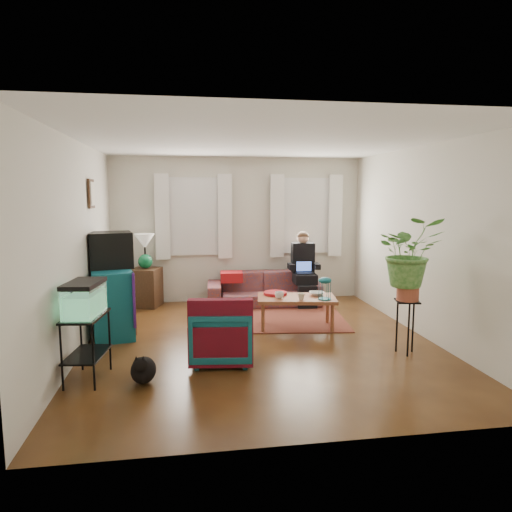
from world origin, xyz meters
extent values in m
cube|color=#4F2B14|center=(0.00, 0.00, 0.00)|extent=(4.50, 5.00, 0.01)
cube|color=white|center=(0.00, 0.00, 2.60)|extent=(4.50, 5.00, 0.01)
cube|color=silver|center=(0.00, 2.50, 1.30)|extent=(4.50, 0.01, 2.60)
cube|color=silver|center=(0.00, -2.50, 1.30)|extent=(4.50, 0.01, 2.60)
cube|color=silver|center=(-2.25, 0.00, 1.30)|extent=(0.01, 5.00, 2.60)
cube|color=silver|center=(2.25, 0.00, 1.30)|extent=(0.01, 5.00, 2.60)
cube|color=white|center=(-0.80, 2.48, 1.55)|extent=(1.08, 0.04, 1.38)
cube|color=white|center=(1.25, 2.48, 1.55)|extent=(1.08, 0.04, 1.38)
cube|color=white|center=(-0.80, 2.40, 1.55)|extent=(1.36, 0.06, 1.50)
cube|color=white|center=(1.25, 2.40, 1.55)|extent=(1.36, 0.06, 1.50)
cube|color=#3D2616|center=(-2.21, 0.85, 1.95)|extent=(0.04, 0.32, 0.40)
cube|color=maroon|center=(0.49, 1.11, 0.01)|extent=(2.18, 1.83, 0.01)
imported|color=brown|center=(0.39, 2.05, 0.39)|extent=(2.02, 0.90, 0.77)
cube|color=#3B2616|center=(-1.65, 2.25, 0.33)|extent=(0.57, 0.57, 0.67)
cube|color=#136074|center=(-1.99, 0.71, 0.46)|extent=(0.72, 1.12, 0.93)
cube|color=black|center=(-1.99, 0.81, 1.17)|extent=(0.66, 0.62, 0.49)
cube|color=black|center=(-2.00, -0.92, 0.35)|extent=(0.43, 0.66, 0.70)
cube|color=#7FD899|center=(-2.00, -0.92, 0.88)|extent=(0.38, 0.60, 0.37)
ellipsoid|color=black|center=(-1.41, -1.11, 0.17)|extent=(0.29, 0.42, 0.34)
imported|color=#12596D|center=(-0.56, -0.59, 0.36)|extent=(0.77, 0.73, 0.71)
cube|color=#9E0A0A|center=(-0.59, -0.86, 0.51)|extent=(0.73, 0.25, 0.59)
cube|color=brown|center=(0.62, 0.57, 0.23)|extent=(1.21, 0.79, 0.46)
imported|color=white|center=(0.35, 0.51, 0.51)|extent=(0.15, 0.15, 0.10)
imported|color=beige|center=(0.64, 0.38, 0.51)|extent=(0.12, 0.12, 0.10)
imported|color=white|center=(0.94, 0.62, 0.49)|extent=(0.25, 0.25, 0.05)
cylinder|color=#B21414|center=(0.35, 0.77, 0.48)|extent=(0.40, 0.40, 0.04)
cube|color=black|center=(1.69, -0.68, 0.33)|extent=(0.34, 0.34, 0.67)
imported|color=#599947|center=(1.69, -0.68, 1.13)|extent=(0.89, 0.81, 0.85)
camera|label=1|loc=(-0.95, -5.74, 1.94)|focal=32.00mm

